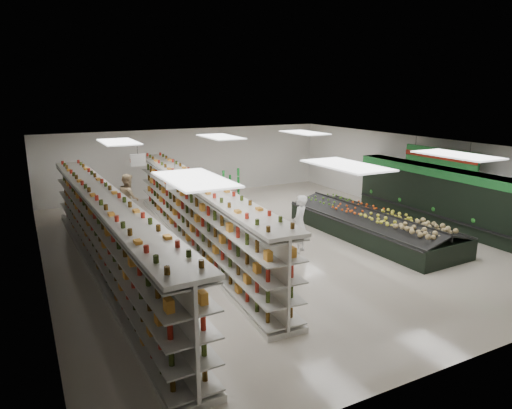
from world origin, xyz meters
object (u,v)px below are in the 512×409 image
produce_island (372,224)px  shopper_main (300,224)px  gondola_center (196,216)px  shopper_background (129,198)px  soda_endcap (227,189)px  gondola_left (107,238)px

produce_island → shopper_main: size_ratio=3.60×
gondola_center → shopper_background: gondola_center is taller
produce_island → soda_endcap: (-2.66, 6.41, 0.28)m
gondola_center → produce_island: (5.75, -1.93, -0.57)m
gondola_center → produce_island: size_ratio=1.92×
gondola_left → soda_endcap: gondola_left is taller
produce_island → shopper_background: bearing=140.2°
shopper_main → produce_island: bearing=145.2°
gondola_center → produce_island: 6.09m
gondola_left → produce_island: size_ratio=1.96×
produce_island → shopper_main: bearing=-176.6°
soda_endcap → shopper_background: shopper_background is taller
shopper_background → shopper_main: bearing=-143.0°
soda_endcap → gondola_left: bearing=-137.2°
gondola_left → gondola_center: 3.18m
gondola_left → soda_endcap: bearing=40.8°
gondola_center → produce_island: bearing=-15.7°
gondola_center → shopper_main: size_ratio=6.92×
gondola_left → gondola_center: (2.97, 1.14, -0.02)m
gondola_center → shopper_background: (-1.30, 3.94, -0.08)m
gondola_center → soda_endcap: size_ratio=8.52×
produce_island → shopper_background: shopper_background is taller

